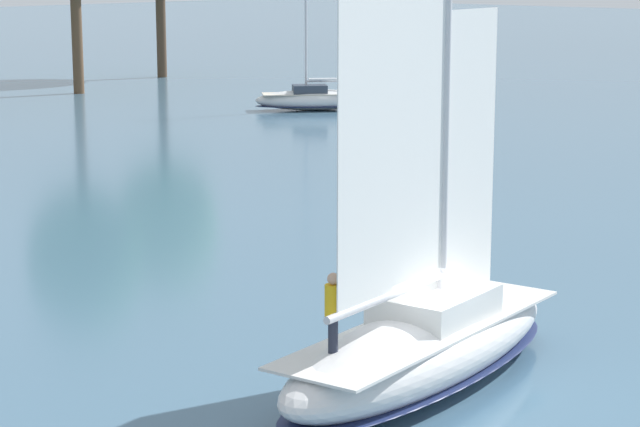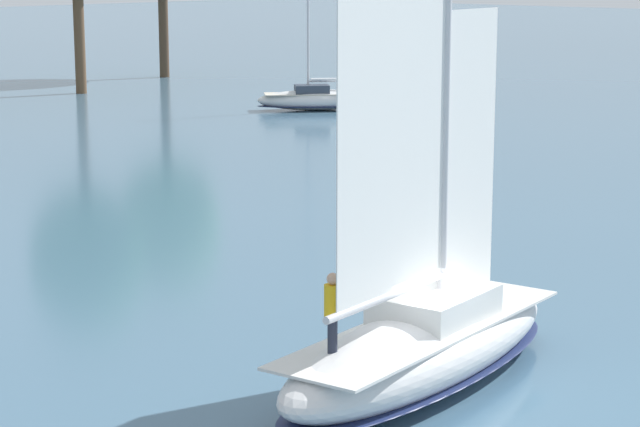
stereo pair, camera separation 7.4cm
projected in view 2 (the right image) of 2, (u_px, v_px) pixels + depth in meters
ground_plane at (422, 385)px, 27.26m from camera, size 400.00×400.00×0.00m
sailboat_main at (423, 338)px, 27.06m from camera, size 10.13×3.85×13.59m
sailboat_moored_mid_channel at (317, 99)px, 77.15m from camera, size 7.04×6.63×10.40m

